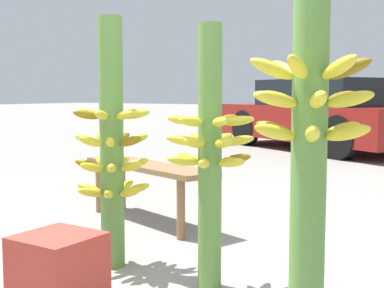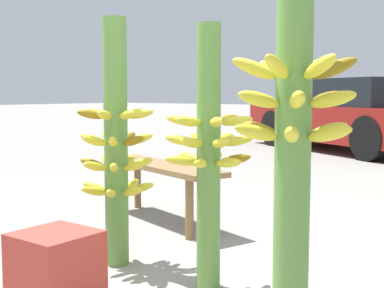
% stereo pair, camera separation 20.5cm
% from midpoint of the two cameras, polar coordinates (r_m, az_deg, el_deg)
% --- Properties ---
extents(banana_stalk_left, '(0.46, 0.46, 1.47)m').
position_cam_midpoint_polar(banana_stalk_left, '(3.18, -6.30, -0.16)').
color(banana_stalk_left, '#5B8C3D').
rests_on(banana_stalk_left, ground_plane).
extents(banana_stalk_center, '(0.46, 0.47, 1.39)m').
position_cam_midpoint_polar(banana_stalk_center, '(2.77, 3.90, -1.05)').
color(banana_stalk_center, '#5B8C3D').
rests_on(banana_stalk_center, ground_plane).
extents(banana_stalk_right, '(0.47, 0.46, 1.67)m').
position_cam_midpoint_polar(banana_stalk_right, '(1.99, 13.64, 0.73)').
color(banana_stalk_right, '#5B8C3D').
rests_on(banana_stalk_right, ground_plane).
extents(market_bench, '(1.42, 0.72, 0.47)m').
position_cam_midpoint_polar(market_bench, '(4.27, -2.03, -3.17)').
color(market_bench, olive).
rests_on(market_bench, ground_plane).
extents(parked_car, '(4.53, 3.53, 1.28)m').
position_cam_midpoint_polar(parked_car, '(9.99, 17.38, 2.92)').
color(parked_car, maroon).
rests_on(parked_car, ground_plane).
extents(produce_crate, '(0.36, 0.36, 0.36)m').
position_cam_midpoint_polar(produce_crate, '(2.73, -12.22, -12.82)').
color(produce_crate, '#B2382D').
rests_on(produce_crate, ground_plane).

